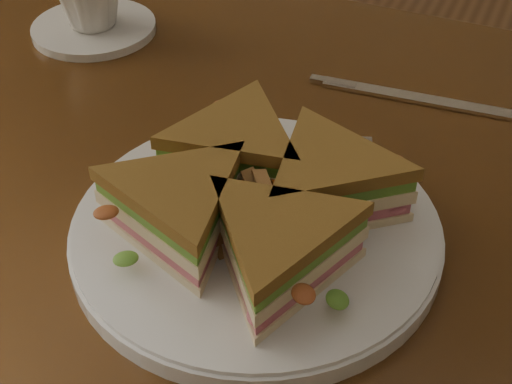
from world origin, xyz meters
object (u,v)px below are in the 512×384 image
Objects in this scene: table at (259,267)px; spoon at (230,135)px; plate at (256,231)px; sandwich_wedges at (256,197)px; knife at (402,96)px; saucer at (94,28)px.

table is 6.83× the size of spoon.
plate reaches higher than table.
spoon reaches higher than table.
knife is at bearing 78.03° from sandwich_wedges.
knife is at bearing 1.00° from saucer.
spoon is 0.82× the size of knife.
table is at bearing -66.71° from spoon.
knife is (0.08, 0.20, 0.10)m from table.
saucer is (-0.30, 0.19, 0.10)m from table.
sandwich_wedges is at bearing -106.40° from knife.
saucer is at bearing 142.40° from sandwich_wedges.
table is 0.37m from saucer.
knife is 1.45× the size of saucer.
sandwich_wedges reaches higher than spoon.
spoon is at bearing -138.19° from knife.
spoon is at bearing -28.45° from saucer.
plate is at bearing -106.40° from knife.
plate is 1.71× the size of spoon.
saucer reaches higher than table.
table is 0.16m from sandwich_wedges.
sandwich_wedges is 0.27m from knife.
knife is 0.38m from saucer.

